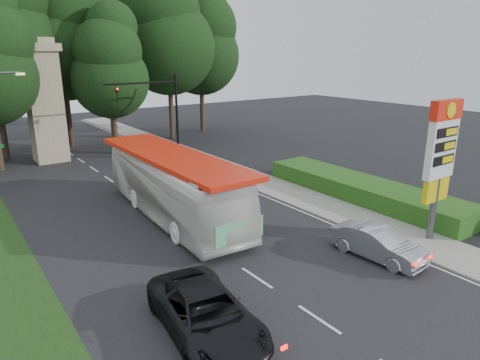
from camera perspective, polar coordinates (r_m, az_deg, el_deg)
ground at (r=15.50m, az=11.87°, el=-18.65°), size 120.00×120.00×0.00m
road_surface at (r=24.14m, az=-9.54°, el=-5.15°), size 14.00×80.00×0.02m
sidewalk_right at (r=28.61m, az=5.85°, el=-1.41°), size 3.00×80.00×0.12m
hedge at (r=27.95m, az=15.97°, el=-1.26°), size 3.00×14.00×1.20m
gas_station_pylon at (r=21.93m, az=25.22°, el=3.40°), size 2.10×0.45×6.85m
traffic_signal_mast at (r=35.98m, az=-10.36°, el=9.64°), size 6.10×0.35×7.20m
monument at (r=39.21m, az=-24.64°, el=9.61°), size 3.00×3.00×10.05m
tree_center_right at (r=44.62m, az=-23.04°, el=18.12°), size 9.24×9.24×18.15m
tree_east_near at (r=47.92m, az=-17.39°, el=16.85°), size 8.12×8.12×15.95m
tree_east_mid at (r=46.23m, az=-9.66°, el=19.45°), size 9.52×9.52×18.70m
tree_far_east at (r=50.34m, az=-5.30°, el=18.21°), size 8.68×8.68×17.05m
tree_monument_right at (r=40.01m, az=-17.06°, el=14.67°), size 6.72×6.72×13.20m
transit_bus at (r=23.94m, az=-8.93°, el=-0.75°), size 3.82×13.10×3.60m
sedan_silver at (r=20.21m, az=17.85°, el=-8.02°), size 1.86×4.44×1.43m
suv_charcoal at (r=14.51m, az=-4.58°, el=-17.34°), size 3.23×5.79×1.53m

